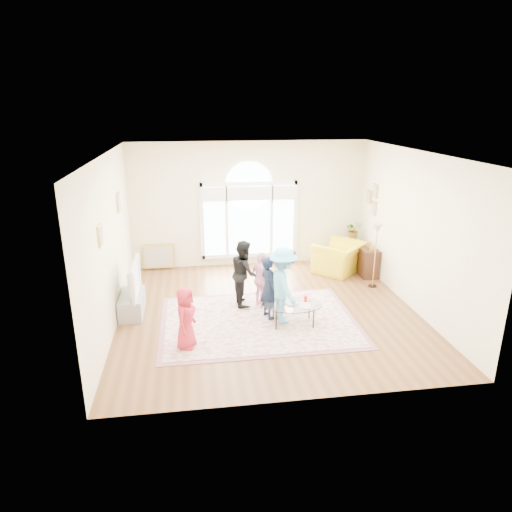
{
  "coord_description": "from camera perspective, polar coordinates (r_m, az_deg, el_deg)",
  "views": [
    {
      "loc": [
        -1.48,
        -8.43,
        4.06
      ],
      "look_at": [
        -0.21,
        0.3,
        1.11
      ],
      "focal_mm": 32.0,
      "sensor_mm": 36.0,
      "label": 1
    }
  ],
  "objects": [
    {
      "name": "room_shell",
      "position": [
        11.63,
        -0.73,
        6.11
      ],
      "size": [
        6.0,
        6.0,
        6.0
      ],
      "color": "#F5E9BD",
      "rests_on": "ground"
    },
    {
      "name": "child_navy",
      "position": [
        8.93,
        1.58,
        -3.97
      ],
      "size": [
        0.43,
        0.53,
        1.26
      ],
      "primitive_type": "imported",
      "rotation": [
        0.0,
        0.0,
        1.89
      ],
      "color": "#121C31",
      "rests_on": "area_rug"
    },
    {
      "name": "plant_pedestal",
      "position": [
        12.36,
        11.89,
        0.61
      ],
      "size": [
        0.2,
        0.2,
        0.7
      ],
      "primitive_type": "cylinder",
      "color": "white",
      "rests_on": "ground"
    },
    {
      "name": "potted_plant",
      "position": [
        12.2,
        12.07,
        3.22
      ],
      "size": [
        0.48,
        0.43,
        0.47
      ],
      "primitive_type": "imported",
      "rotation": [
        0.0,
        0.0,
        0.17
      ],
      "color": "#33722D",
      "rests_on": "plant_pedestal"
    },
    {
      "name": "leaning_picture",
      "position": [
        12.06,
        -11.93,
        -1.6
      ],
      "size": [
        0.8,
        0.14,
        0.62
      ],
      "primitive_type": "cube",
      "rotation": [
        -0.14,
        0.0,
        0.0
      ],
      "color": "tan",
      "rests_on": "ground"
    },
    {
      "name": "ground",
      "position": [
        9.47,
        1.52,
        -6.91
      ],
      "size": [
        6.0,
        6.0,
        0.0
      ],
      "primitive_type": "plane",
      "color": "brown",
      "rests_on": "ground"
    },
    {
      "name": "child_blue",
      "position": [
        8.73,
        3.43,
        -3.69
      ],
      "size": [
        0.74,
        1.06,
        1.5
      ],
      "primitive_type": "imported",
      "rotation": [
        0.0,
        0.0,
        1.77
      ],
      "color": "#5FC2ED",
      "rests_on": "area_rug"
    },
    {
      "name": "area_rug",
      "position": [
        9.04,
        0.32,
        -8.12
      ],
      "size": [
        3.6,
        2.6,
        0.02
      ],
      "primitive_type": "cube",
      "color": "beige",
      "rests_on": "ground"
    },
    {
      "name": "coffee_table",
      "position": [
        8.79,
        4.7,
        -6.18
      ],
      "size": [
        1.16,
        0.78,
        0.54
      ],
      "rotation": [
        0.0,
        0.0,
        -0.06
      ],
      "color": "silver",
      "rests_on": "ground"
    },
    {
      "name": "floor_lamp",
      "position": [
        10.64,
        14.87,
        2.72
      ],
      "size": [
        0.31,
        0.31,
        1.51
      ],
      "color": "black",
      "rests_on": "ground"
    },
    {
      "name": "tv_console",
      "position": [
        9.62,
        -15.23,
        -5.79
      ],
      "size": [
        0.45,
        1.0,
        0.42
      ],
      "primitive_type": "cube",
      "color": "#92959A",
      "rests_on": "ground"
    },
    {
      "name": "child_pink",
      "position": [
        9.45,
        0.68,
        -2.97
      ],
      "size": [
        0.54,
        0.74,
        1.17
      ],
      "primitive_type": "imported",
      "rotation": [
        0.0,
        0.0,
        1.99
      ],
      "color": "#F8B0CB",
      "rests_on": "area_rug"
    },
    {
      "name": "child_black",
      "position": [
        9.52,
        -1.49,
        -2.11
      ],
      "size": [
        0.55,
        0.7,
        1.39
      ],
      "primitive_type": "imported",
      "rotation": [
        0.0,
        0.0,
        1.62
      ],
      "color": "black",
      "rests_on": "area_rug"
    },
    {
      "name": "child_red",
      "position": [
        7.98,
        -8.8,
        -7.65
      ],
      "size": [
        0.51,
        0.62,
        1.1
      ],
      "primitive_type": "imported",
      "rotation": [
        0.0,
        0.0,
        1.23
      ],
      "color": "#BC2439",
      "rests_on": "area_rug"
    },
    {
      "name": "television",
      "position": [
        9.42,
        -15.47,
        -2.75
      ],
      "size": [
        0.18,
        1.17,
        0.68
      ],
      "color": "black",
      "rests_on": "tv_console"
    },
    {
      "name": "side_cabinet",
      "position": [
        11.52,
        13.91,
        -0.87
      ],
      "size": [
        0.4,
        0.5,
        0.7
      ],
      "primitive_type": "cube",
      "color": "black",
      "rests_on": "ground"
    },
    {
      "name": "armchair",
      "position": [
        11.69,
        10.38,
        -0.17
      ],
      "size": [
        1.56,
        1.56,
        0.76
      ],
      "primitive_type": "imported",
      "rotation": [
        0.0,
        0.0,
        3.93
      ],
      "color": "yellow",
      "rests_on": "ground"
    },
    {
      "name": "rug_border",
      "position": [
        9.05,
        0.32,
        -8.14
      ],
      "size": [
        3.8,
        2.8,
        0.01
      ],
      "primitive_type": "cube",
      "color": "#8F5A66",
      "rests_on": "ground"
    }
  ]
}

